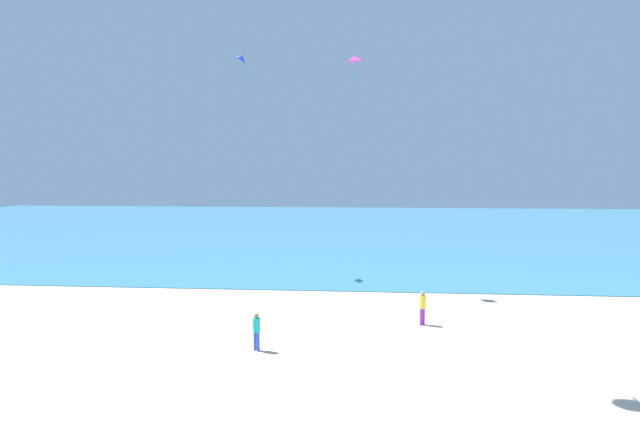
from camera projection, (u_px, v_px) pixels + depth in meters
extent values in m
plane|color=beige|center=(326.00, 357.00, 17.44)|extent=(120.00, 120.00, 0.00)
cube|color=teal|center=(350.00, 227.00, 56.60)|extent=(120.00, 60.00, 0.05)
cylinder|color=purple|center=(421.00, 317.00, 21.03)|extent=(0.12, 0.12, 0.70)
cylinder|color=purple|center=(423.00, 316.00, 21.12)|extent=(0.12, 0.12, 0.70)
cylinder|color=yellow|center=(422.00, 302.00, 21.01)|extent=(0.40, 0.40, 0.53)
sphere|color=#A87A5B|center=(423.00, 294.00, 20.97)|extent=(0.19, 0.19, 0.19)
cylinder|color=blue|center=(258.00, 342.00, 18.01)|extent=(0.12, 0.12, 0.68)
cylinder|color=blue|center=(255.00, 341.00, 18.11)|extent=(0.12, 0.12, 0.68)
cylinder|color=#19ADB2|center=(256.00, 325.00, 18.00)|extent=(0.38, 0.38, 0.51)
sphere|color=#A87A5B|center=(256.00, 315.00, 17.96)|extent=(0.19, 0.19, 0.19)
pyramid|color=blue|center=(242.00, 58.00, 30.70)|extent=(0.69, 0.87, 0.55)
cylinder|color=#1EADAD|center=(241.00, 72.00, 30.79)|extent=(0.14, 0.04, 0.58)
pyramid|color=#DB3DA8|center=(354.00, 59.00, 26.28)|extent=(0.91, 0.86, 0.26)
cylinder|color=#1EADAD|center=(354.00, 73.00, 26.35)|extent=(0.07, 0.08, 0.46)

